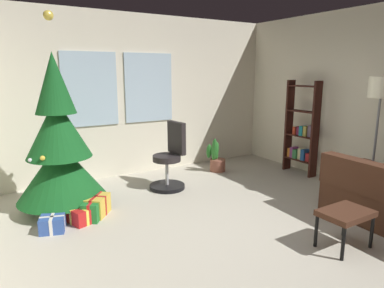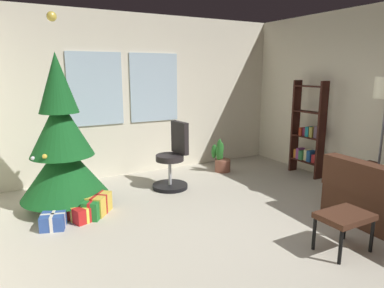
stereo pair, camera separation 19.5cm
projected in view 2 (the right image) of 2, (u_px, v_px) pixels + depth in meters
name	position (u px, v px, depth m)	size (l,w,h in m)	color
ground_plane	(259.00, 249.00, 3.72)	(5.22, 6.34, 0.10)	#B7B19F
wall_back_with_windows	(145.00, 95.00, 6.16)	(5.22, 0.12, 2.80)	beige
footstool	(344.00, 219.00, 3.51)	(0.54, 0.38, 0.41)	#432619
holiday_tree	(62.00, 147.00, 4.55)	(1.15, 1.15, 2.55)	#4C331E
gift_box_red	(80.00, 213.00, 4.31)	(0.35, 0.42, 0.20)	red
gift_box_green	(93.00, 209.00, 4.36)	(0.32, 0.34, 0.24)	#1E722D
gift_box_gold	(97.00, 204.00, 4.50)	(0.43, 0.44, 0.26)	gold
gift_box_blue	(53.00, 221.00, 4.07)	(0.33, 0.32, 0.19)	#2D4C99
office_chair	(173.00, 162.00, 5.44)	(0.56, 0.56, 1.05)	black
bookshelf	(308.00, 134.00, 6.06)	(0.18, 0.64, 1.67)	#331611
potted_plant	(221.00, 159.00, 6.35)	(0.33, 0.37, 0.66)	brown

